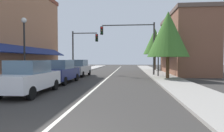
{
  "coord_description": "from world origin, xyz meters",
  "views": [
    {
      "loc": [
        2.12,
        -3.53,
        1.83
      ],
      "look_at": [
        0.3,
        15.82,
        1.11
      ],
      "focal_mm": 29.77,
      "sensor_mm": 36.0,
      "label": 1
    }
  ],
  "objects_px": {
    "parked_car_second_left": "(61,72)",
    "tree_right_far": "(155,42)",
    "traffic_signal_left_corner": "(82,46)",
    "parked_car_third_left": "(79,68)",
    "tree_right_near": "(168,34)",
    "traffic_signal_mast_arm": "(135,39)",
    "street_lamp_left_near": "(24,40)",
    "street_lamp_right_mid": "(158,47)",
    "parked_car_nearest_left": "(30,77)"
  },
  "relations": [
    {
      "from": "tree_right_near",
      "to": "tree_right_far",
      "type": "height_order",
      "value": "tree_right_far"
    },
    {
      "from": "parked_car_nearest_left",
      "to": "street_lamp_left_near",
      "type": "height_order",
      "value": "street_lamp_left_near"
    },
    {
      "from": "parked_car_second_left",
      "to": "parked_car_third_left",
      "type": "distance_m",
      "value": 5.62
    },
    {
      "from": "parked_car_second_left",
      "to": "tree_right_far",
      "type": "relative_size",
      "value": 0.62
    },
    {
      "from": "parked_car_third_left",
      "to": "street_lamp_right_mid",
      "type": "height_order",
      "value": "street_lamp_right_mid"
    },
    {
      "from": "traffic_signal_left_corner",
      "to": "street_lamp_right_mid",
      "type": "distance_m",
      "value": 9.24
    },
    {
      "from": "traffic_signal_left_corner",
      "to": "parked_car_third_left",
      "type": "bearing_deg",
      "value": -81.26
    },
    {
      "from": "parked_car_third_left",
      "to": "street_lamp_right_mid",
      "type": "relative_size",
      "value": 0.92
    },
    {
      "from": "traffic_signal_left_corner",
      "to": "tree_right_near",
      "type": "xyz_separation_m",
      "value": [
        9.23,
        -5.22,
        0.56
      ]
    },
    {
      "from": "parked_car_second_left",
      "to": "tree_right_near",
      "type": "relative_size",
      "value": 0.68
    },
    {
      "from": "traffic_signal_left_corner",
      "to": "street_lamp_right_mid",
      "type": "xyz_separation_m",
      "value": [
        8.75,
        -2.93,
        -0.42
      ]
    },
    {
      "from": "parked_car_third_left",
      "to": "tree_right_far",
      "type": "height_order",
      "value": "tree_right_far"
    },
    {
      "from": "parked_car_second_left",
      "to": "tree_right_far",
      "type": "height_order",
      "value": "tree_right_far"
    },
    {
      "from": "street_lamp_right_mid",
      "to": "tree_right_near",
      "type": "height_order",
      "value": "tree_right_near"
    },
    {
      "from": "parked_car_nearest_left",
      "to": "traffic_signal_mast_arm",
      "type": "distance_m",
      "value": 13.3
    },
    {
      "from": "parked_car_third_left",
      "to": "traffic_signal_left_corner",
      "type": "bearing_deg",
      "value": 100.42
    },
    {
      "from": "tree_right_near",
      "to": "street_lamp_right_mid",
      "type": "bearing_deg",
      "value": 101.84
    },
    {
      "from": "street_lamp_right_mid",
      "to": "traffic_signal_mast_arm",
      "type": "bearing_deg",
      "value": 147.82
    },
    {
      "from": "traffic_signal_mast_arm",
      "to": "traffic_signal_left_corner",
      "type": "bearing_deg",
      "value": 167.14
    },
    {
      "from": "traffic_signal_left_corner",
      "to": "street_lamp_left_near",
      "type": "distance_m",
      "value": 10.08
    },
    {
      "from": "parked_car_nearest_left",
      "to": "parked_car_second_left",
      "type": "xyz_separation_m",
      "value": [
        -0.06,
        4.58,
        0.0
      ]
    },
    {
      "from": "parked_car_third_left",
      "to": "street_lamp_right_mid",
      "type": "bearing_deg",
      "value": 0.95
    },
    {
      "from": "traffic_signal_mast_arm",
      "to": "traffic_signal_left_corner",
      "type": "height_order",
      "value": "traffic_signal_mast_arm"
    },
    {
      "from": "traffic_signal_left_corner",
      "to": "street_lamp_left_near",
      "type": "relative_size",
      "value": 1.12
    },
    {
      "from": "traffic_signal_left_corner",
      "to": "tree_right_far",
      "type": "height_order",
      "value": "tree_right_far"
    },
    {
      "from": "tree_right_near",
      "to": "traffic_signal_mast_arm",
      "type": "bearing_deg",
      "value": 126.75
    },
    {
      "from": "tree_right_near",
      "to": "tree_right_far",
      "type": "distance_m",
      "value": 13.07
    },
    {
      "from": "street_lamp_right_mid",
      "to": "tree_right_near",
      "type": "xyz_separation_m",
      "value": [
        0.48,
        -2.29,
        0.98
      ]
    },
    {
      "from": "parked_car_third_left",
      "to": "street_lamp_left_near",
      "type": "height_order",
      "value": "street_lamp_left_near"
    },
    {
      "from": "street_lamp_left_near",
      "to": "tree_right_far",
      "type": "bearing_deg",
      "value": 57.67
    },
    {
      "from": "parked_car_nearest_left",
      "to": "street_lamp_right_mid",
      "type": "height_order",
      "value": "street_lamp_right_mid"
    },
    {
      "from": "parked_car_nearest_left",
      "to": "parked_car_third_left",
      "type": "xyz_separation_m",
      "value": [
        -0.22,
        10.19,
        0.0
      ]
    },
    {
      "from": "street_lamp_right_mid",
      "to": "tree_right_far",
      "type": "distance_m",
      "value": 10.91
    },
    {
      "from": "tree_right_far",
      "to": "street_lamp_right_mid",
      "type": "bearing_deg",
      "value": -95.81
    },
    {
      "from": "parked_car_nearest_left",
      "to": "traffic_signal_mast_arm",
      "type": "xyz_separation_m",
      "value": [
        5.78,
        11.55,
        3.18
      ]
    },
    {
      "from": "street_lamp_left_near",
      "to": "street_lamp_right_mid",
      "type": "distance_m",
      "value": 12.37
    },
    {
      "from": "tree_right_near",
      "to": "tree_right_far",
      "type": "bearing_deg",
      "value": 87.31
    },
    {
      "from": "street_lamp_right_mid",
      "to": "parked_car_third_left",
      "type": "bearing_deg",
      "value": 179.27
    },
    {
      "from": "street_lamp_right_mid",
      "to": "tree_right_near",
      "type": "bearing_deg",
      "value": -78.16
    },
    {
      "from": "tree_right_near",
      "to": "tree_right_far",
      "type": "relative_size",
      "value": 0.91
    },
    {
      "from": "parked_car_nearest_left",
      "to": "traffic_signal_left_corner",
      "type": "relative_size",
      "value": 0.78
    },
    {
      "from": "parked_car_nearest_left",
      "to": "tree_right_far",
      "type": "xyz_separation_m",
      "value": [
        9.19,
        20.83,
        3.74
      ]
    },
    {
      "from": "tree_right_far",
      "to": "parked_car_nearest_left",
      "type": "bearing_deg",
      "value": -113.81
    },
    {
      "from": "street_lamp_left_near",
      "to": "parked_car_third_left",
      "type": "bearing_deg",
      "value": 75.48
    },
    {
      "from": "parked_car_second_left",
      "to": "street_lamp_right_mid",
      "type": "height_order",
      "value": "street_lamp_right_mid"
    },
    {
      "from": "parked_car_nearest_left",
      "to": "parked_car_second_left",
      "type": "bearing_deg",
      "value": 90.52
    },
    {
      "from": "street_lamp_right_mid",
      "to": "tree_right_far",
      "type": "relative_size",
      "value": 0.68
    },
    {
      "from": "parked_car_second_left",
      "to": "traffic_signal_left_corner",
      "type": "bearing_deg",
      "value": 95.27
    },
    {
      "from": "parked_car_nearest_left",
      "to": "parked_car_third_left",
      "type": "relative_size",
      "value": 0.99
    },
    {
      "from": "street_lamp_left_near",
      "to": "street_lamp_right_mid",
      "type": "bearing_deg",
      "value": 34.72
    }
  ]
}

